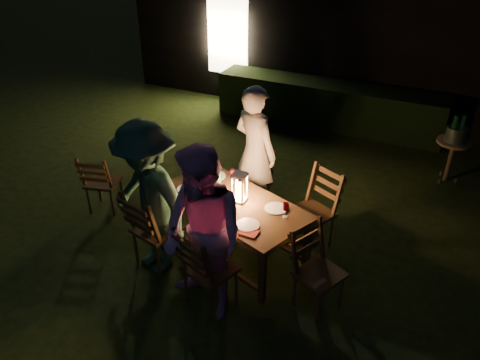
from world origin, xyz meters
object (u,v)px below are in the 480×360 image
at_px(chair_far_right, 311,223).
at_px(chair_end, 317,284).
at_px(chair_far_left, 252,193).
at_px(side_table, 453,146).
at_px(chair_near_right, 209,281).
at_px(person_house_side, 255,152).
at_px(bottle_bucket_a, 453,131).
at_px(bottle_table, 218,182).
at_px(person_opp_right, 203,236).
at_px(bottle_bucket_b, 461,130).
at_px(lantern, 239,189).
at_px(person_opp_left, 148,200).
at_px(dining_table, 233,206).
at_px(chair_near_left, 157,242).
at_px(ice_bucket, 456,134).
at_px(chair_spare, 104,192).

relative_size(chair_far_right, chair_end, 1.07).
height_order(chair_far_left, side_table, chair_far_left).
distance_m(chair_near_right, chair_far_right, 1.55).
distance_m(person_house_side, bottle_bucket_a, 2.97).
bearing_deg(bottle_table, chair_far_right, 23.89).
xyz_separation_m(person_opp_right, bottle_bucket_b, (2.06, 3.87, -0.10)).
bearing_deg(chair_end, person_opp_right, -38.42).
height_order(chair_near_right, lantern, lantern).
xyz_separation_m(person_house_side, bottle_bucket_a, (2.24, 1.95, -0.07)).
relative_size(chair_near_right, chair_end, 1.08).
bearing_deg(person_house_side, bottle_bucket_a, -119.08).
distance_m(person_opp_right, bottle_bucket_b, 4.39).
relative_size(person_house_side, person_opp_left, 0.98).
relative_size(chair_near_right, bottle_bucket_b, 3.25).
xyz_separation_m(dining_table, person_house_side, (-0.14, 0.92, 0.23)).
height_order(chair_near_left, ice_bucket, chair_near_left).
height_order(side_table, ice_bucket, ice_bucket).
xyz_separation_m(chair_end, bottle_table, (-1.39, 0.50, 0.58)).
bearing_deg(bottle_bucket_a, chair_far_right, -119.46).
relative_size(chair_spare, person_opp_left, 0.51).
bearing_deg(dining_table, side_table, 73.52).
relative_size(person_opp_right, bottle_bucket_b, 5.74).
bearing_deg(lantern, chair_near_right, -84.01).
height_order(person_opp_right, bottle_table, person_opp_right).
xyz_separation_m(chair_spare, person_opp_left, (1.28, -0.68, 0.63)).
relative_size(chair_far_left, person_opp_right, 0.51).
bearing_deg(person_house_side, lantern, 123.00).
distance_m(dining_table, bottle_bucket_b, 3.68).
height_order(lantern, ice_bucket, lantern).
height_order(chair_near_right, bottle_bucket_b, chair_near_right).
distance_m(chair_end, bottle_bucket_b, 3.57).
bearing_deg(dining_table, chair_far_right, 54.40).
relative_size(chair_near_right, chair_far_left, 1.10).
relative_size(bottle_table, side_table, 0.42).
xyz_separation_m(dining_table, bottle_table, (-0.23, 0.09, 0.21)).
height_order(chair_far_left, chair_spare, chair_far_left).
bearing_deg(chair_far_left, bottle_bucket_b, -125.84).
relative_size(chair_far_left, chair_far_right, 0.92).
bearing_deg(ice_bucket, lantern, -125.92).
height_order(chair_far_left, chair_far_right, chair_far_right).
distance_m(chair_near_right, bottle_bucket_a, 4.25).
relative_size(chair_end, chair_spare, 1.05).
bearing_deg(chair_near_right, person_opp_left, -177.52).
height_order(person_opp_left, bottle_table, person_opp_left).
xyz_separation_m(lantern, bottle_table, (-0.30, 0.06, -0.02)).
xyz_separation_m(chair_far_right, bottle_bucket_b, (1.42, 2.41, 0.51)).
relative_size(chair_near_right, ice_bucket, 3.46).
bearing_deg(lantern, bottle_bucket_b, 53.81).
xyz_separation_m(person_opp_left, ice_bucket, (2.85, 3.53, -0.13)).
xyz_separation_m(chair_near_right, chair_end, (1.00, 0.46, -0.02)).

